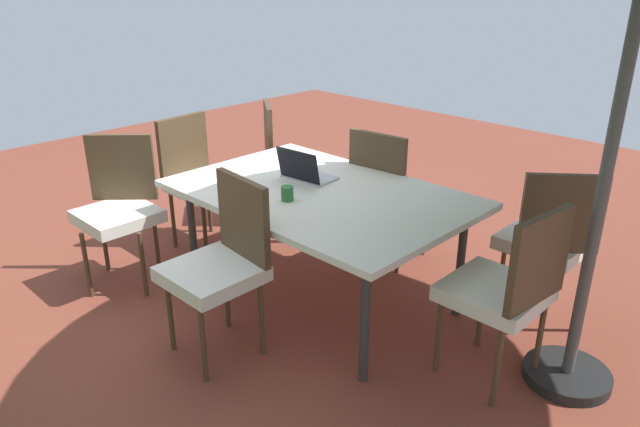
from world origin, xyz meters
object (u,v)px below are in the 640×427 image
chair_southwest (549,236)px  chair_west (507,286)px  dining_table (320,198)px  chair_north (222,260)px  chair_northeast (119,204)px  cup (287,193)px  chair_east (198,176)px  chair_southeast (287,154)px  chair_south (388,189)px  laptop (305,173)px

chair_southwest → chair_west: 0.71m
dining_table → chair_north: size_ratio=1.82×
chair_northeast → cup: 1.22m
chair_west → chair_east: same height
chair_east → chair_southwest: bearing=-77.3°
chair_southeast → chair_west: same height
chair_north → chair_east: bearing=155.7°
chair_south → laptop: chair_south is taller
chair_west → laptop: 1.46m
chair_southeast → chair_north: (-1.16, 1.55, 0.00)m
chair_southeast → chair_west: size_ratio=1.00×
laptop → cup: 0.37m
cup → chair_west: bearing=-167.4°
laptop → chair_southwest: bearing=-158.2°
chair_south → chair_east: same height
dining_table → chair_east: (1.22, 0.04, -0.14)m
chair_northeast → chair_southwest: bearing=-12.3°
chair_north → chair_east: same height
dining_table → chair_northeast: (1.13, 0.74, -0.14)m
chair_north → laptop: chair_north is taller
chair_west → cup: (1.26, 0.28, 0.23)m
dining_table → chair_north: (-0.01, 0.76, -0.14)m
dining_table → chair_east: chair_east is taller
chair_southeast → laptop: size_ratio=2.89×
chair_northeast → chair_east: (0.10, -0.69, 0.00)m
chair_north → cup: bearing=100.0°
chair_south → chair_east: 1.41m
dining_table → chair_west: (-1.23, -0.04, -0.14)m
chair_southeast → cup: 1.54m
dining_table → chair_northeast: size_ratio=1.82×
cup → chair_southwest: bearing=-139.7°
chair_southeast → chair_northeast: size_ratio=1.00×
chair_southwest → chair_east: bearing=-20.7°
chair_southeast → chair_northeast: (-0.02, 1.52, 0.00)m
chair_east → chair_north: bearing=-125.8°
chair_southwest → laptop: (1.33, 0.66, 0.23)m
chair_south → chair_north: bearing=86.8°
chair_north → chair_southwest: bearing=59.0°
chair_west → chair_northeast: bearing=-65.1°
chair_south → chair_east: bearing=27.8°
chair_southwest → laptop: 1.51m
chair_north → chair_east: size_ratio=1.00×
chair_southwest → laptop: size_ratio=2.89×
chair_northeast → chair_east: bearing=52.6°
chair_southwest → cup: chair_southwest is taller
chair_southeast → chair_west: 2.50m
chair_northeast → chair_north: bearing=-46.6°
chair_west → laptop: (1.44, -0.04, 0.23)m
chair_south → laptop: 0.70m
chair_southeast → chair_southwest: bearing=-144.2°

